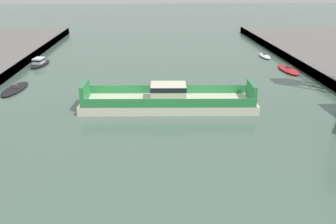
{
  "coord_description": "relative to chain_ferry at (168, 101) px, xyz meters",
  "views": [
    {
      "loc": [
        -1.88,
        -16.92,
        16.11
      ],
      "look_at": [
        0.0,
        19.89,
        2.0
      ],
      "focal_mm": 38.71,
      "sensor_mm": 36.0,
      "label": 1
    }
  ],
  "objects": [
    {
      "name": "moored_boat_near_right",
      "position": [
        22.25,
        17.89,
        -0.74
      ],
      "size": [
        2.82,
        7.68,
        1.0
      ],
      "color": "red",
      "rests_on": "ground"
    },
    {
      "name": "moored_boat_far_left",
      "position": [
        21.43,
        29.2,
        -0.73
      ],
      "size": [
        1.79,
        5.49,
        1.02
      ],
      "color": "white",
      "rests_on": "ground"
    },
    {
      "name": "moored_boat_near_left",
      "position": [
        -22.26,
        8.78,
        -0.79
      ],
      "size": [
        3.12,
        7.81,
        0.9
      ],
      "color": "black",
      "rests_on": "ground"
    },
    {
      "name": "chain_ferry",
      "position": [
        0.0,
        0.0,
        0.0
      ],
      "size": [
        22.25,
        6.67,
        3.3
      ],
      "color": "beige",
      "rests_on": "ground"
    },
    {
      "name": "moored_boat_upstream_a",
      "position": [
        -22.86,
        24.22,
        -0.44
      ],
      "size": [
        3.07,
        7.07,
        1.52
      ],
      "color": "black",
      "rests_on": "ground"
    }
  ]
}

